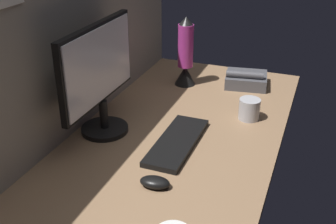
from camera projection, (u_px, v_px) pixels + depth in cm
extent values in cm
cube|color=#8C6B4C|center=(159.00, 153.00, 150.38)|extent=(180.00, 80.00, 3.00)
cube|color=gray|center=(57.00, 33.00, 144.28)|extent=(180.00, 5.00, 77.49)
cylinder|color=black|center=(105.00, 129.00, 161.25)|extent=(18.00, 18.00, 1.80)
cylinder|color=black|center=(104.00, 114.00, 158.37)|extent=(3.20, 3.20, 11.00)
cube|color=black|center=(97.00, 64.00, 149.70)|extent=(46.78, 2.40, 28.83)
cube|color=silver|center=(101.00, 64.00, 149.25)|extent=(44.38, 0.60, 26.43)
cube|color=black|center=(177.00, 142.00, 152.39)|extent=(37.06, 13.16, 2.00)
ellipsoid|color=black|center=(155.00, 182.00, 129.38)|extent=(6.53, 10.11, 3.40)
cylinder|color=#B2B2B7|center=(249.00, 109.00, 168.87)|extent=(8.51, 8.51, 8.59)
cone|color=black|center=(185.00, 75.00, 200.98)|extent=(10.01, 10.01, 9.10)
cylinder|color=#B2338C|center=(186.00, 46.00, 194.41)|extent=(7.28, 7.28, 20.01)
cone|color=black|center=(186.00, 21.00, 189.07)|extent=(6.55, 6.55, 3.64)
cube|color=#4C4C51|center=(246.00, 80.00, 200.28)|extent=(19.77, 21.43, 5.60)
cylinder|color=#4C4C51|center=(245.00, 75.00, 194.40)|extent=(5.85, 17.39, 3.20)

